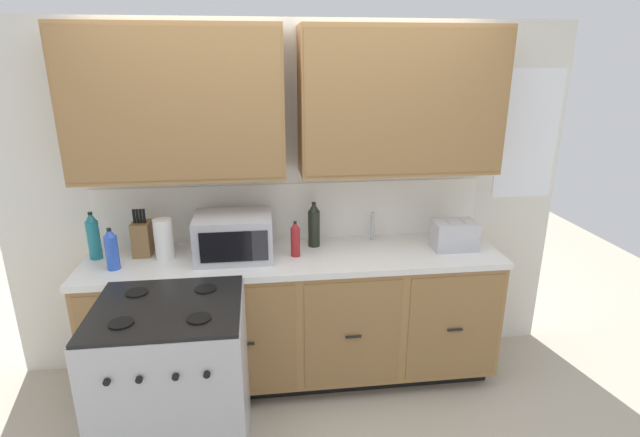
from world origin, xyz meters
TOP-DOWN VIEW (x-y plane):
  - ground_plane at (0.00, 0.00)m, footprint 8.00×8.00m
  - wall_unit at (0.00, 0.50)m, footprint 3.84×0.40m
  - counter_run at (0.00, 0.30)m, footprint 2.67×0.64m
  - stove_range at (-0.70, -0.33)m, footprint 0.76×0.68m
  - microwave at (-0.39, 0.31)m, footprint 0.48×0.37m
  - toaster at (1.05, 0.28)m, footprint 0.28×0.18m
  - knife_block at (-0.97, 0.42)m, footprint 0.11×0.14m
  - sink_faucet at (0.55, 0.51)m, footprint 0.02×0.02m
  - paper_towel_roll at (-0.82, 0.34)m, footprint 0.12×0.12m
  - bottle_red at (0.00, 0.28)m, footprint 0.06×0.06m
  - bottle_blue at (-1.10, 0.21)m, footprint 0.08×0.08m
  - bottle_dark at (0.14, 0.45)m, footprint 0.08×0.08m
  - bottle_teal at (-1.26, 0.40)m, footprint 0.08×0.08m

SIDE VIEW (x-z plane):
  - ground_plane at x=0.00m, z-range 0.00..0.00m
  - stove_range at x=-0.70m, z-range 0.00..0.95m
  - counter_run at x=0.00m, z-range 0.01..0.94m
  - toaster at x=1.05m, z-range 0.93..1.12m
  - sink_faucet at x=0.55m, z-range 0.93..1.13m
  - bottle_red at x=0.00m, z-range 0.92..1.16m
  - knife_block at x=-0.97m, z-range 0.89..1.20m
  - bottle_blue at x=-1.10m, z-range 0.92..1.18m
  - paper_towel_roll at x=-0.82m, z-range 0.93..1.19m
  - microwave at x=-0.39m, z-range 0.93..1.21m
  - bottle_dark at x=0.14m, z-range 0.92..1.23m
  - bottle_teal at x=-1.26m, z-range 0.92..1.23m
  - wall_unit at x=0.00m, z-range 0.43..2.81m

